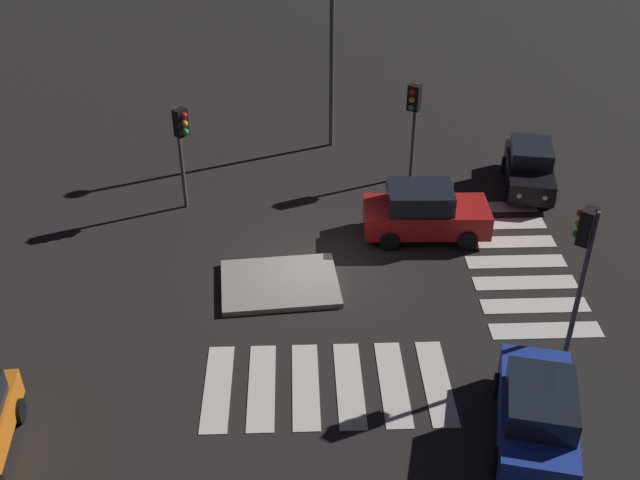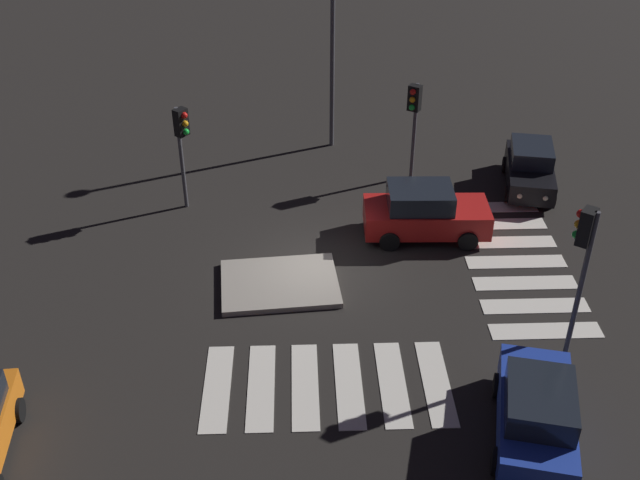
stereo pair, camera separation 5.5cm
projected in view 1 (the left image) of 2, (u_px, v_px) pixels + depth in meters
The scene contains 11 objects.
ground_plane at pixel (320, 266), 24.55m from camera, with size 80.00×80.00×0.00m, color black.
traffic_island at pixel (280, 284), 23.61m from camera, with size 3.80×2.98×0.18m.
car_red at pixel (425, 212), 25.60m from camera, with size 4.27×2.08×1.84m.
car_blue at pixel (537, 412), 18.06m from camera, with size 2.62×4.30×1.77m.
car_black at pixel (529, 167), 28.45m from camera, with size 2.36×4.02×1.67m.
traffic_light_west at pixel (181, 134), 26.00m from camera, with size 0.53×0.54×3.84m.
traffic_light_east at pixel (583, 250), 18.85m from camera, with size 0.53×0.54×4.78m.
traffic_light_north at pixel (414, 109), 27.88m from camera, with size 0.54×0.53×3.80m.
street_lamp at pixel (332, 22), 29.03m from camera, with size 0.56×0.56×7.59m.
crosswalk_near at pixel (328, 385), 20.02m from camera, with size 6.45×3.20×0.02m.
crosswalk_side at pixel (516, 262), 24.74m from camera, with size 3.20×7.60×0.02m.
Camera 1 is at (-0.73, -20.04, 14.19)m, focal length 42.91 mm.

